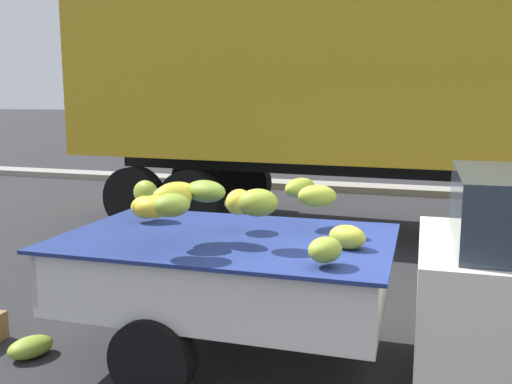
% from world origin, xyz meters
% --- Properties ---
extents(curb_strip, '(80.00, 0.80, 0.16)m').
position_xyz_m(curb_strip, '(0.00, 9.42, 0.08)').
color(curb_strip, gray).
rests_on(curb_strip, ground).
extents(pickup_truck, '(4.84, 1.89, 1.70)m').
position_xyz_m(pickup_truck, '(0.60, 0.10, 0.89)').
color(pickup_truck, silver).
rests_on(pickup_truck, ground).
extents(semi_trailer, '(12.09, 3.05, 3.95)m').
position_xyz_m(semi_trailer, '(0.10, 5.14, 2.54)').
color(semi_trailer, gold).
rests_on(semi_trailer, ground).
extents(fallen_banana_bunch_near_tailgate, '(0.41, 0.47, 0.18)m').
position_xyz_m(fallen_banana_bunch_near_tailgate, '(-2.91, -0.45, 0.09)').
color(fallen_banana_bunch_near_tailgate, olive).
rests_on(fallen_banana_bunch_near_tailgate, ground).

